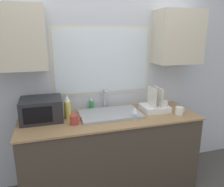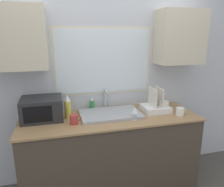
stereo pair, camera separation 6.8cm
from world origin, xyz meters
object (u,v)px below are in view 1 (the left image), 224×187
object	(u,v)px
faucet	(105,98)
mug_near_sink	(74,120)
dish_rack	(155,106)
spray_bottle	(67,107)
microwave	(41,109)
soap_bottle	(92,105)
wine_glass	(135,111)

from	to	relation	value
faucet	mug_near_sink	bearing A→B (deg)	-138.84
dish_rack	spray_bottle	distance (m)	1.05
faucet	mug_near_sink	world-z (taller)	faucet
microwave	dish_rack	distance (m)	1.32
spray_bottle	mug_near_sink	distance (m)	0.21
spray_bottle	soap_bottle	xyz separation A→B (m)	(0.31, 0.19, -0.06)
faucet	wine_glass	distance (m)	0.48
faucet	microwave	world-z (taller)	faucet
dish_rack	soap_bottle	bearing A→B (deg)	161.31
soap_bottle	faucet	bearing A→B (deg)	-3.14
spray_bottle	mug_near_sink	bearing A→B (deg)	-75.78
dish_rack	soap_bottle	world-z (taller)	dish_rack
dish_rack	wine_glass	size ratio (longest dim) A/B	2.22
microwave	spray_bottle	world-z (taller)	spray_bottle
spray_bottle	soap_bottle	distance (m)	0.37
soap_bottle	wine_glass	world-z (taller)	soap_bottle
soap_bottle	mug_near_sink	world-z (taller)	soap_bottle
mug_near_sink	microwave	bearing A→B (deg)	145.26
mug_near_sink	faucet	bearing A→B (deg)	41.16
faucet	spray_bottle	world-z (taller)	spray_bottle
faucet	mug_near_sink	xyz separation A→B (m)	(-0.43, -0.38, -0.09)
faucet	soap_bottle	bearing A→B (deg)	176.86
dish_rack	spray_bottle	world-z (taller)	dish_rack
microwave	mug_near_sink	xyz separation A→B (m)	(0.32, -0.22, -0.07)
faucet	soap_bottle	distance (m)	0.19
dish_rack	wine_glass	world-z (taller)	dish_rack
spray_bottle	mug_near_sink	size ratio (longest dim) A/B	2.12
microwave	dish_rack	xyz separation A→B (m)	(1.32, -0.09, -0.06)
soap_bottle	mug_near_sink	xyz separation A→B (m)	(-0.26, -0.38, -0.01)
soap_bottle	mug_near_sink	distance (m)	0.46
soap_bottle	mug_near_sink	bearing A→B (deg)	-123.90
dish_rack	mug_near_sink	xyz separation A→B (m)	(-1.00, -0.14, -0.01)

